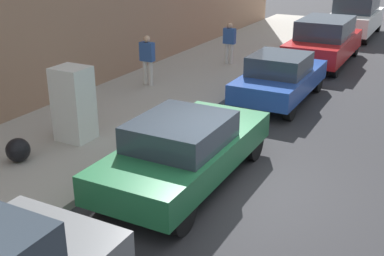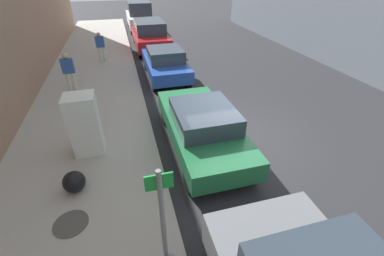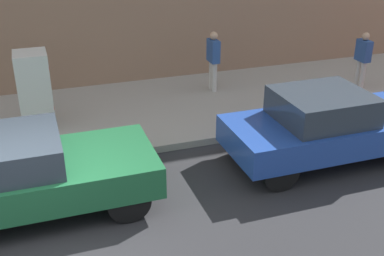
{
  "view_description": "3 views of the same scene",
  "coord_description": "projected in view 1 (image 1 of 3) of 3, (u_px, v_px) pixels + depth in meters",
  "views": [
    {
      "loc": [
        3.01,
        -7.62,
        4.51
      ],
      "look_at": [
        -1.55,
        1.04,
        0.67
      ],
      "focal_mm": 45.0,
      "sensor_mm": 36.0,
      "label": 1
    },
    {
      "loc": [
        -3.02,
        -6.09,
        4.64
      ],
      "look_at": [
        -1.65,
        -1.15,
        1.38
      ],
      "focal_mm": 24.0,
      "sensor_mm": 36.0,
      "label": 2
    },
    {
      "loc": [
        6.22,
        0.37,
        4.7
      ],
      "look_at": [
        -0.39,
        2.65,
        1.45
      ],
      "focal_mm": 45.0,
      "sensor_mm": 36.0,
      "label": 3
    }
  ],
  "objects": [
    {
      "name": "ground_plane",
      "position": [
        238.0,
        192.0,
        9.22
      ],
      "size": [
        80.0,
        80.0,
        0.0
      ],
      "primitive_type": "plane",
      "color": "#28282B"
    },
    {
      "name": "sidewalk_slab",
      "position": [
        59.0,
        145.0,
        11.14
      ],
      "size": [
        4.18,
        44.0,
        0.16
      ],
      "primitive_type": "cube",
      "color": "#9E998E",
      "rests_on": "ground"
    },
    {
      "name": "discarded_refrigerator",
      "position": [
        74.0,
        104.0,
        10.97
      ],
      "size": [
        0.77,
        0.71,
        1.72
      ],
      "color": "silver",
      "rests_on": "sidewalk_slab"
    },
    {
      "name": "trash_bag",
      "position": [
        18.0,
        150.0,
        10.05
      ],
      "size": [
        0.51,
        0.51,
        0.51
      ],
      "primitive_type": "sphere",
      "color": "black",
      "rests_on": "sidewalk_slab"
    },
    {
      "name": "pedestrian_walking_far",
      "position": [
        229.0,
        41.0,
        17.8
      ],
      "size": [
        0.44,
        0.22,
        1.52
      ],
      "rotation": [
        0.0,
        0.0,
        5.79
      ],
      "color": "beige",
      "rests_on": "sidewalk_slab"
    },
    {
      "name": "pedestrian_standing_near",
      "position": [
        147.0,
        57.0,
        15.11
      ],
      "size": [
        0.46,
        0.22,
        1.59
      ],
      "rotation": [
        0.0,
        0.0,
        0.46
      ],
      "color": "beige",
      "rests_on": "sidewalk_slab"
    },
    {
      "name": "parked_sedan_green",
      "position": [
        185.0,
        149.0,
        9.3
      ],
      "size": [
        1.82,
        4.47,
        1.41
      ],
      "color": "#1E6038",
      "rests_on": "ground"
    },
    {
      "name": "parked_hatchback_blue",
      "position": [
        280.0,
        77.0,
        14.12
      ],
      "size": [
        1.75,
        4.1,
        1.45
      ],
      "color": "#23479E",
      "rests_on": "ground"
    },
    {
      "name": "parked_suv_red",
      "position": [
        324.0,
        41.0,
        18.48
      ],
      "size": [
        1.99,
        4.88,
        1.73
      ],
      "color": "red",
      "rests_on": "ground"
    },
    {
      "name": "parked_van_white",
      "position": [
        356.0,
        15.0,
        23.65
      ],
      "size": [
        2.01,
        5.01,
        2.15
      ],
      "color": "silver",
      "rests_on": "ground"
    }
  ]
}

